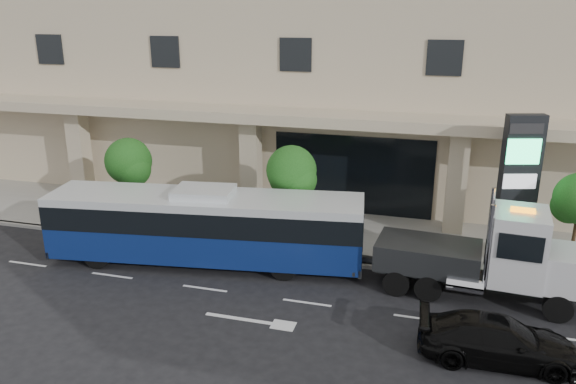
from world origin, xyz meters
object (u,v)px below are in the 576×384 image
city_bus (205,225)px  tow_truck (493,258)px  signage_pylon (518,188)px  black_sedan (498,340)px

city_bus → tow_truck: size_ratio=1.51×
tow_truck → signage_pylon: size_ratio=1.43×
city_bus → black_sedan: bearing=-27.6°
tow_truck → signage_pylon: (0.98, 3.59, 1.62)m
city_bus → black_sedan: 11.92m
city_bus → tow_truck: tow_truck is taller
city_bus → tow_truck: 11.20m
signage_pylon → tow_truck: bearing=-121.7°
tow_truck → signage_pylon: bearing=78.9°
tow_truck → signage_pylon: 4.05m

